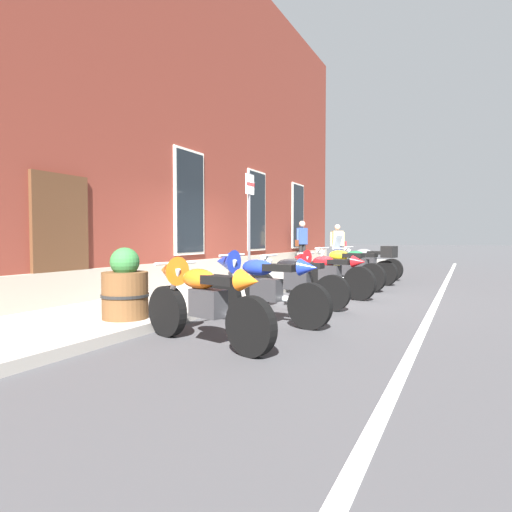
{
  "coord_description": "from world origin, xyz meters",
  "views": [
    {
      "loc": [
        -8.87,
        -3.73,
        1.26
      ],
      "look_at": [
        0.43,
        0.75,
        0.82
      ],
      "focal_mm": 30.92,
      "sensor_mm": 36.0,
      "label": 1
    }
  ],
  "objects_px": {
    "motorcycle_red_sport": "(325,271)",
    "motorcycle_orange_sport": "(201,297)",
    "pedestrian_tan_coat": "(338,243)",
    "motorcycle_yellow_naked": "(342,269)",
    "parking_sign": "(249,214)",
    "motorcycle_green_touring": "(362,264)",
    "pedestrian_blue_top": "(302,241)",
    "motorcycle_grey_naked": "(366,263)",
    "motorcycle_black_naked": "(294,281)",
    "barrel_planter": "(125,289)",
    "motorcycle_blue_sport": "(259,284)"
  },
  "relations": [
    {
      "from": "motorcycle_red_sport",
      "to": "motorcycle_orange_sport",
      "type": "bearing_deg",
      "value": 178.81
    },
    {
      "from": "motorcycle_orange_sport",
      "to": "pedestrian_tan_coat",
      "type": "bearing_deg",
      "value": 7.86
    },
    {
      "from": "motorcycle_yellow_naked",
      "to": "parking_sign",
      "type": "distance_m",
      "value": 2.68
    },
    {
      "from": "motorcycle_green_touring",
      "to": "pedestrian_tan_coat",
      "type": "height_order",
      "value": "pedestrian_tan_coat"
    },
    {
      "from": "motorcycle_yellow_naked",
      "to": "pedestrian_blue_top",
      "type": "relative_size",
      "value": 1.22
    },
    {
      "from": "motorcycle_red_sport",
      "to": "pedestrian_tan_coat",
      "type": "relative_size",
      "value": 1.29
    },
    {
      "from": "pedestrian_blue_top",
      "to": "motorcycle_grey_naked",
      "type": "bearing_deg",
      "value": -128.39
    },
    {
      "from": "motorcycle_yellow_naked",
      "to": "motorcycle_black_naked",
      "type": "bearing_deg",
      "value": 178.85
    },
    {
      "from": "motorcycle_red_sport",
      "to": "motorcycle_green_touring",
      "type": "distance_m",
      "value": 3.0
    },
    {
      "from": "motorcycle_green_touring",
      "to": "motorcycle_grey_naked",
      "type": "relative_size",
      "value": 1.0
    },
    {
      "from": "motorcycle_red_sport",
      "to": "barrel_planter",
      "type": "distance_m",
      "value": 4.56
    },
    {
      "from": "motorcycle_orange_sport",
      "to": "motorcycle_blue_sport",
      "type": "relative_size",
      "value": 0.95
    },
    {
      "from": "motorcycle_black_naked",
      "to": "motorcycle_red_sport",
      "type": "relative_size",
      "value": 0.97
    },
    {
      "from": "motorcycle_red_sport",
      "to": "pedestrian_tan_coat",
      "type": "bearing_deg",
      "value": 13.27
    },
    {
      "from": "motorcycle_green_touring",
      "to": "motorcycle_grey_naked",
      "type": "bearing_deg",
      "value": 7.67
    },
    {
      "from": "pedestrian_tan_coat",
      "to": "barrel_planter",
      "type": "distance_m",
      "value": 11.83
    },
    {
      "from": "pedestrian_blue_top",
      "to": "motorcycle_green_touring",
      "type": "bearing_deg",
      "value": -140.41
    },
    {
      "from": "motorcycle_grey_naked",
      "to": "pedestrian_blue_top",
      "type": "relative_size",
      "value": 1.24
    },
    {
      "from": "motorcycle_orange_sport",
      "to": "parking_sign",
      "type": "distance_m",
      "value": 4.82
    },
    {
      "from": "motorcycle_yellow_naked",
      "to": "pedestrian_blue_top",
      "type": "distance_m",
      "value": 6.02
    },
    {
      "from": "motorcycle_blue_sport",
      "to": "parking_sign",
      "type": "bearing_deg",
      "value": 28.93
    },
    {
      "from": "barrel_planter",
      "to": "parking_sign",
      "type": "bearing_deg",
      "value": 1.35
    },
    {
      "from": "motorcycle_red_sport",
      "to": "pedestrian_blue_top",
      "type": "bearing_deg",
      "value": 23.49
    },
    {
      "from": "motorcycle_orange_sport",
      "to": "motorcycle_blue_sport",
      "type": "height_order",
      "value": "motorcycle_blue_sport"
    },
    {
      "from": "motorcycle_red_sport",
      "to": "pedestrian_tan_coat",
      "type": "xyz_separation_m",
      "value": [
        7.53,
        1.77,
        0.49
      ]
    },
    {
      "from": "motorcycle_yellow_naked",
      "to": "pedestrian_tan_coat",
      "type": "height_order",
      "value": "pedestrian_tan_coat"
    },
    {
      "from": "motorcycle_orange_sport",
      "to": "motorcycle_grey_naked",
      "type": "bearing_deg",
      "value": -0.32
    },
    {
      "from": "motorcycle_red_sport",
      "to": "motorcycle_black_naked",
      "type": "bearing_deg",
      "value": 177.43
    },
    {
      "from": "motorcycle_orange_sport",
      "to": "motorcycle_grey_naked",
      "type": "xyz_separation_m",
      "value": [
        9.06,
        -0.05,
        -0.07
      ]
    },
    {
      "from": "motorcycle_blue_sport",
      "to": "motorcycle_grey_naked",
      "type": "bearing_deg",
      "value": 0.04
    },
    {
      "from": "pedestrian_blue_top",
      "to": "barrel_planter",
      "type": "height_order",
      "value": "pedestrian_blue_top"
    },
    {
      "from": "motorcycle_green_touring",
      "to": "barrel_planter",
      "type": "bearing_deg",
      "value": 166.82
    },
    {
      "from": "pedestrian_tan_coat",
      "to": "barrel_planter",
      "type": "relative_size",
      "value": 1.64
    },
    {
      "from": "motorcycle_black_naked",
      "to": "pedestrian_blue_top",
      "type": "bearing_deg",
      "value": 18.81
    },
    {
      "from": "pedestrian_tan_coat",
      "to": "pedestrian_blue_top",
      "type": "bearing_deg",
      "value": 126.62
    },
    {
      "from": "motorcycle_grey_naked",
      "to": "motorcycle_green_touring",
      "type": "bearing_deg",
      "value": -172.33
    },
    {
      "from": "motorcycle_blue_sport",
      "to": "motorcycle_grey_naked",
      "type": "xyz_separation_m",
      "value": [
        7.58,
        0.01,
        -0.09
      ]
    },
    {
      "from": "motorcycle_green_touring",
      "to": "pedestrian_blue_top",
      "type": "xyz_separation_m",
      "value": [
        3.69,
        3.05,
        0.57
      ]
    },
    {
      "from": "motorcycle_blue_sport",
      "to": "motorcycle_green_touring",
      "type": "height_order",
      "value": "motorcycle_green_touring"
    },
    {
      "from": "motorcycle_green_touring",
      "to": "parking_sign",
      "type": "bearing_deg",
      "value": 150.92
    },
    {
      "from": "motorcycle_green_touring",
      "to": "pedestrian_tan_coat",
      "type": "relative_size",
      "value": 1.33
    },
    {
      "from": "motorcycle_blue_sport",
      "to": "parking_sign",
      "type": "relative_size",
      "value": 0.84
    },
    {
      "from": "motorcycle_yellow_naked",
      "to": "pedestrian_tan_coat",
      "type": "relative_size",
      "value": 1.32
    },
    {
      "from": "motorcycle_blue_sport",
      "to": "pedestrian_tan_coat",
      "type": "relative_size",
      "value": 1.31
    },
    {
      "from": "motorcycle_red_sport",
      "to": "parking_sign",
      "type": "bearing_deg",
      "value": 98.32
    },
    {
      "from": "motorcycle_black_naked",
      "to": "parking_sign",
      "type": "xyz_separation_m",
      "value": [
        1.39,
        1.58,
        1.3
      ]
    },
    {
      "from": "motorcycle_red_sport",
      "to": "parking_sign",
      "type": "xyz_separation_m",
      "value": [
        -0.24,
        1.65,
        1.23
      ]
    },
    {
      "from": "motorcycle_blue_sport",
      "to": "pedestrian_blue_top",
      "type": "bearing_deg",
      "value": 16.22
    },
    {
      "from": "motorcycle_yellow_naked",
      "to": "pedestrian_blue_top",
      "type": "xyz_separation_m",
      "value": [
        5.24,
        2.89,
        0.62
      ]
    },
    {
      "from": "motorcycle_red_sport",
      "to": "pedestrian_tan_coat",
      "type": "distance_m",
      "value": 7.75
    }
  ]
}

